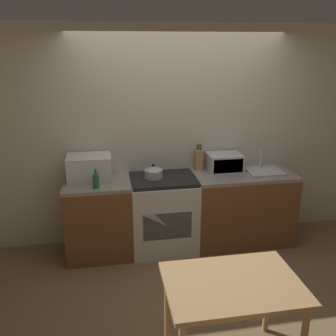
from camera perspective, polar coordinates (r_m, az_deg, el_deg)
name	(u,v)px	position (r m, az deg, el deg)	size (l,w,h in m)	color
ground_plane	(195,278)	(4.16, 4.14, -16.43)	(16.00, 16.00, 0.00)	brown
wall_back	(177,136)	(4.56, 1.37, 4.83)	(10.00, 0.06, 2.60)	beige
counter_left_run	(99,218)	(4.45, -10.47, -7.50)	(0.75, 0.62, 0.90)	brown
counter_right_run	(242,207)	(4.73, 11.15, -5.91)	(1.20, 0.62, 0.90)	brown
stove_range	(163,213)	(4.49, -0.74, -6.94)	(0.76, 0.62, 0.90)	silver
kettle	(153,172)	(4.30, -2.23, -0.61)	(0.21, 0.21, 0.17)	#B7B7BC
microwave	(89,167)	(4.33, -11.89, 0.09)	(0.49, 0.36, 0.28)	silver
bottle	(96,181)	(4.07, -10.91, -1.90)	(0.07, 0.07, 0.21)	#1E662D
knife_block	(199,160)	(4.58, 4.69, 1.29)	(0.09, 0.09, 0.32)	tan
toaster_oven	(224,162)	(4.58, 8.60, 0.85)	(0.41, 0.32, 0.21)	silver
sink_basin	(264,170)	(4.67, 14.44, -0.35)	(0.42, 0.37, 0.24)	silver
dining_table	(232,293)	(2.91, 9.77, -18.30)	(0.98, 0.69, 0.75)	tan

